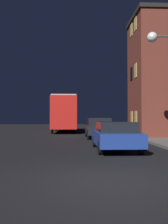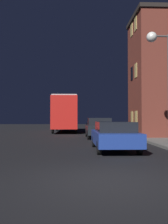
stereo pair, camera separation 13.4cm
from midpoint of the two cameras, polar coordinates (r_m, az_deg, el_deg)
ground_plane at (r=6.32m, az=5.51°, el=-15.35°), size 120.00×120.00×0.00m
brick_building at (r=21.12m, az=16.23°, el=8.06°), size 4.10×4.72×9.65m
streetlamp at (r=13.89m, az=16.59°, el=11.69°), size 1.24×0.54×5.89m
bus at (r=28.02m, az=-4.51°, el=0.08°), size 2.56×9.16×3.84m
car_near_lane at (r=11.95m, az=6.81°, el=-5.29°), size 1.88×4.31×1.36m
car_mid_lane at (r=19.35m, az=3.12°, el=-3.56°), size 1.89×4.45×1.55m
car_far_lane at (r=26.82m, az=2.42°, el=-3.04°), size 1.86×4.68×1.49m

